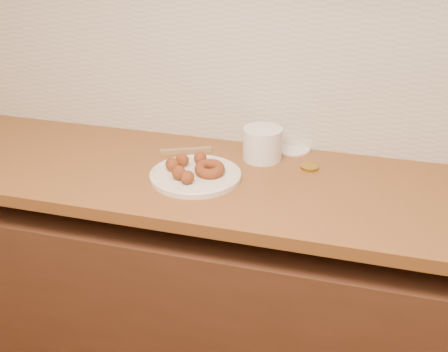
# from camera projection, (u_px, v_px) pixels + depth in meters

# --- Properties ---
(wall_back) EXTENTS (4.00, 0.02, 2.70)m
(wall_back) POSITION_uv_depth(u_px,v_px,m) (344.00, 20.00, 1.79)
(wall_back) COLOR #C3AF93
(wall_back) RESTS_ON ground
(base_cabinet) EXTENTS (3.60, 0.60, 0.77)m
(base_cabinet) POSITION_uv_depth(u_px,v_px,m) (309.00, 319.00, 1.95)
(base_cabinet) COLOR #522E1D
(base_cabinet) RESTS_ON floor
(butcher_block) EXTENTS (2.30, 0.62, 0.04)m
(butcher_block) POSITION_uv_depth(u_px,v_px,m) (127.00, 169.00, 1.89)
(butcher_block) COLOR brown
(butcher_block) RESTS_ON base_cabinet
(backsplash) EXTENTS (3.60, 0.02, 0.60)m
(backsplash) POSITION_uv_depth(u_px,v_px,m) (339.00, 67.00, 1.85)
(backsplash) COLOR beige
(backsplash) RESTS_ON wall_back
(donut_plate) EXTENTS (0.29, 0.29, 0.02)m
(donut_plate) POSITION_uv_depth(u_px,v_px,m) (195.00, 176.00, 1.78)
(donut_plate) COLOR silver
(donut_plate) RESTS_ON butcher_block
(ring_donut) EXTENTS (0.13, 0.13, 0.04)m
(ring_donut) POSITION_uv_depth(u_px,v_px,m) (209.00, 169.00, 1.77)
(ring_donut) COLOR brown
(ring_donut) RESTS_ON donut_plate
(fried_dough_chunks) EXTENTS (0.13, 0.20, 0.05)m
(fried_dough_chunks) POSITION_uv_depth(u_px,v_px,m) (184.00, 166.00, 1.77)
(fried_dough_chunks) COLOR brown
(fried_dough_chunks) RESTS_ON donut_plate
(plastic_tub) EXTENTS (0.14, 0.14, 0.11)m
(plastic_tub) POSITION_uv_depth(u_px,v_px,m) (262.00, 144.00, 1.89)
(plastic_tub) COLOR white
(plastic_tub) RESTS_ON butcher_block
(tub_lid) EXTENTS (0.14, 0.14, 0.01)m
(tub_lid) POSITION_uv_depth(u_px,v_px,m) (293.00, 149.00, 1.98)
(tub_lid) COLOR white
(tub_lid) RESTS_ON butcher_block
(brass_jar_lid) EXTENTS (0.08, 0.08, 0.01)m
(brass_jar_lid) POSITION_uv_depth(u_px,v_px,m) (310.00, 167.00, 1.84)
(brass_jar_lid) COLOR #A98828
(brass_jar_lid) RESTS_ON butcher_block
(wooden_utensil) EXTENTS (0.17, 0.10, 0.01)m
(wooden_utensil) POSITION_uv_depth(u_px,v_px,m) (186.00, 151.00, 1.96)
(wooden_utensil) COLOR #93734B
(wooden_utensil) RESTS_ON butcher_block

